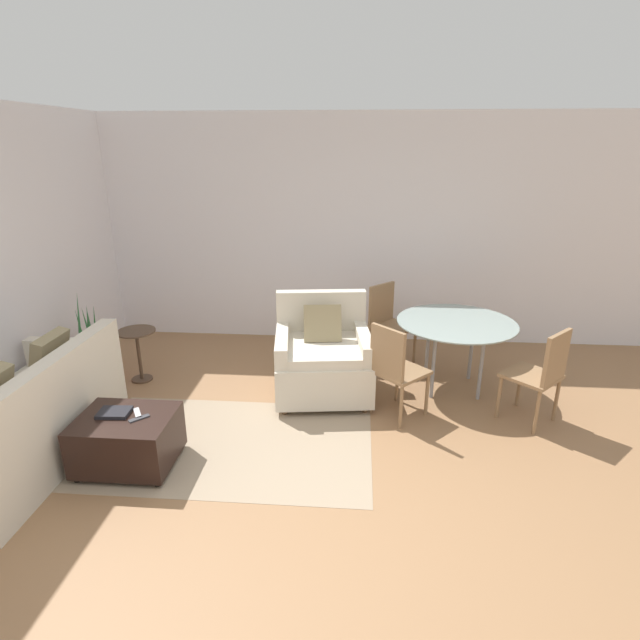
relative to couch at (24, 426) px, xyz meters
name	(u,v)px	position (x,y,z in m)	size (l,w,h in m)	color
ground_plane	(307,527)	(2.29, -0.57, -0.31)	(20.00, 20.00, 0.00)	#936B47
wall_back	(336,232)	(2.29, 2.91, 1.06)	(12.00, 0.06, 2.75)	white
wall_left	(6,264)	(-0.57, 0.93, 1.06)	(0.06, 12.00, 2.75)	white
area_rug	(231,443)	(1.54, 0.35, -0.31)	(2.37, 1.44, 0.01)	gray
couch	(24,426)	(0.00, 0.00, 0.00)	(0.90, 1.81, 0.92)	beige
armchair	(323,358)	(2.25, 1.33, 0.06)	(1.02, 1.01, 0.97)	beige
ottoman	(128,439)	(0.83, 0.00, -0.08)	(0.72, 0.57, 0.42)	black
book_stack	(114,413)	(0.73, 0.04, 0.13)	(0.25, 0.19, 0.03)	black
tv_remote_primary	(139,418)	(0.95, -0.01, 0.12)	(0.14, 0.14, 0.01)	#333338
tv_remote_secondary	(137,413)	(0.90, 0.07, 0.12)	(0.12, 0.16, 0.01)	#B7B7BC
potted_plant	(93,362)	(-0.19, 1.41, -0.09)	(0.33, 0.33, 0.97)	maroon
side_table	(138,346)	(0.29, 1.46, 0.08)	(0.39, 0.39, 0.56)	#4C3828
dining_table	(456,328)	(3.56, 1.54, 0.34)	(1.17, 1.17, 0.73)	#8C9E99
dining_chair_near_left	(394,366)	(2.92, 0.90, 0.21)	(0.59, 0.59, 0.90)	#93704C
dining_chair_near_right	(542,371)	(4.20, 0.90, 0.21)	(0.59, 0.59, 0.90)	#93704C
dining_chair_far_left	(387,318)	(2.92, 2.19, 0.21)	(0.59, 0.59, 0.90)	#93704C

